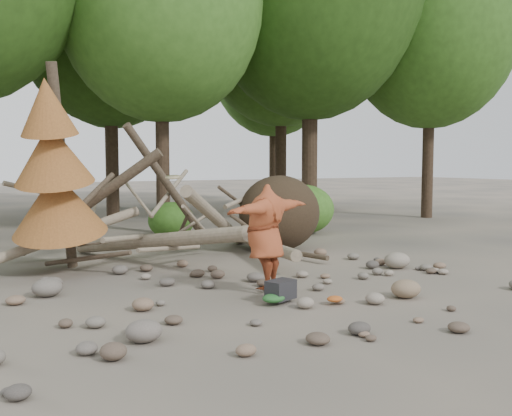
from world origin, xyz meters
name	(u,v)px	position (x,y,z in m)	size (l,w,h in m)	color
ground	(270,294)	(0.00, 0.00, 0.00)	(120.00, 120.00, 0.00)	#514C44
deadfall_pile	(261,216)	(2.02, 4.24, 0.95)	(8.55, 5.24, 3.30)	#332619
dead_conifer	(55,173)	(-3.12, 3.37, 2.11)	(2.06, 2.16, 4.35)	#4C3F30
bush_mid	(171,220)	(0.80, 7.80, 0.56)	(1.40, 1.40, 1.12)	#34621C
bush_right	(303,209)	(5.00, 7.00, 0.80)	(2.00, 2.00, 1.60)	#407524
frisbee_thrower	(266,237)	(-0.04, 0.10, 1.01)	(3.01, 1.60, 2.05)	brown
backpack	(281,293)	(-0.13, -0.62, 0.16)	(0.48, 0.32, 0.32)	black
cloth_green	(274,301)	(-0.33, -0.73, 0.07)	(0.38, 0.32, 0.14)	#235926
cloth_orange	(335,302)	(0.58, -1.14, 0.05)	(0.27, 0.22, 0.10)	#A24C1B
boulder_front_left	(144,331)	(-2.73, -1.61, 0.14)	(0.48, 0.43, 0.29)	#696057
boulder_front_right	(406,289)	(1.95, -1.29, 0.16)	(0.52, 0.47, 0.31)	#836C52
boulder_mid_right	(397,260)	(3.65, 0.90, 0.18)	(0.58, 0.53, 0.35)	gray
boulder_mid_left	(47,288)	(-3.53, 1.59, 0.16)	(0.52, 0.47, 0.31)	#686057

